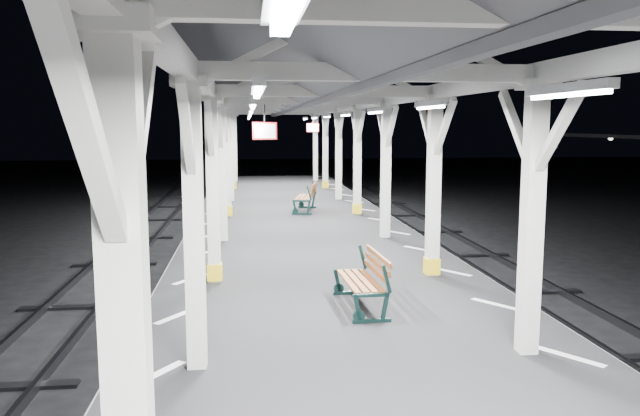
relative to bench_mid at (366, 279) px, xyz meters
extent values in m
plane|color=black|center=(-0.39, -0.11, -1.45)|extent=(120.00, 120.00, 0.00)
cube|color=black|center=(-0.39, -0.11, -0.95)|extent=(6.00, 50.00, 1.00)
cube|color=silver|center=(-2.84, -0.11, -0.45)|extent=(1.00, 48.00, 0.01)
cube|color=silver|center=(2.06, -0.11, -0.45)|extent=(1.00, 48.00, 0.01)
cube|color=#2D2D33|center=(-4.84, -0.11, -1.37)|extent=(0.08, 60.00, 0.16)
cube|color=black|center=(-5.39, -0.11, -1.42)|extent=(2.20, 0.22, 0.06)
cube|color=#2D2D33|center=(4.06, -0.11, -1.37)|extent=(0.08, 60.00, 0.16)
cube|color=beige|center=(-2.39, -6.11, 1.15)|extent=(0.22, 0.22, 3.20)
cube|color=beige|center=(-2.39, -6.11, 2.81)|extent=(0.40, 0.40, 0.12)
cube|color=beige|center=(-2.39, -5.56, 2.30)|extent=(0.10, 0.99, 0.99)
cube|color=beige|center=(-2.39, -6.66, 2.30)|extent=(0.10, 0.99, 0.99)
cube|color=beige|center=(-2.39, -2.11, 1.15)|extent=(0.22, 0.22, 3.20)
cube|color=beige|center=(-2.39, -2.11, 2.81)|extent=(0.40, 0.40, 0.12)
cube|color=beige|center=(-2.39, -1.56, 2.30)|extent=(0.10, 0.99, 0.99)
cube|color=beige|center=(-2.39, -2.66, 2.30)|extent=(0.10, 0.99, 0.99)
cube|color=beige|center=(-2.39, 1.89, 1.15)|extent=(0.22, 0.22, 3.20)
cube|color=beige|center=(-2.39, 1.89, 2.81)|extent=(0.40, 0.40, 0.12)
cube|color=yellow|center=(-2.39, 1.89, -0.27)|extent=(0.26, 0.26, 0.30)
cube|color=beige|center=(-2.39, 2.44, 2.30)|extent=(0.10, 0.99, 0.99)
cube|color=beige|center=(-2.39, 1.34, 2.30)|extent=(0.10, 0.99, 0.99)
cube|color=beige|center=(-2.39, 5.89, 1.15)|extent=(0.22, 0.22, 3.20)
cube|color=beige|center=(-2.39, 5.89, 2.81)|extent=(0.40, 0.40, 0.12)
cube|color=beige|center=(-2.39, 6.44, 2.30)|extent=(0.10, 0.99, 0.99)
cube|color=beige|center=(-2.39, 5.34, 2.30)|extent=(0.10, 0.99, 0.99)
cube|color=beige|center=(-2.39, 9.89, 1.15)|extent=(0.22, 0.22, 3.20)
cube|color=beige|center=(-2.39, 9.89, 2.81)|extent=(0.40, 0.40, 0.12)
cube|color=yellow|center=(-2.39, 9.89, -0.27)|extent=(0.26, 0.26, 0.30)
cube|color=beige|center=(-2.39, 10.44, 2.30)|extent=(0.10, 0.99, 0.99)
cube|color=beige|center=(-2.39, 9.34, 2.30)|extent=(0.10, 0.99, 0.99)
cube|color=beige|center=(-2.39, 13.89, 1.15)|extent=(0.22, 0.22, 3.20)
cube|color=beige|center=(-2.39, 13.89, 2.81)|extent=(0.40, 0.40, 0.12)
cube|color=beige|center=(-2.39, 14.44, 2.30)|extent=(0.10, 0.99, 0.99)
cube|color=beige|center=(-2.39, 13.34, 2.30)|extent=(0.10, 0.99, 0.99)
cube|color=beige|center=(-2.39, 17.89, 1.15)|extent=(0.22, 0.22, 3.20)
cube|color=beige|center=(-2.39, 17.89, 2.81)|extent=(0.40, 0.40, 0.12)
cube|color=yellow|center=(-2.39, 17.89, -0.27)|extent=(0.26, 0.26, 0.30)
cube|color=beige|center=(-2.39, 18.44, 2.30)|extent=(0.10, 0.99, 0.99)
cube|color=beige|center=(-2.39, 17.34, 2.30)|extent=(0.10, 0.99, 0.99)
cube|color=beige|center=(-2.39, 21.89, 1.15)|extent=(0.22, 0.22, 3.20)
cube|color=beige|center=(-2.39, 21.89, 2.81)|extent=(0.40, 0.40, 0.12)
cube|color=beige|center=(-2.39, 22.44, 2.30)|extent=(0.10, 0.99, 0.99)
cube|color=beige|center=(-2.39, 21.34, 2.30)|extent=(0.10, 0.99, 0.99)
cube|color=beige|center=(1.61, -2.11, 1.15)|extent=(0.22, 0.22, 3.20)
cube|color=beige|center=(1.61, -2.11, 2.81)|extent=(0.40, 0.40, 0.12)
cube|color=beige|center=(1.61, -1.56, 2.30)|extent=(0.10, 0.99, 0.99)
cube|color=beige|center=(1.61, -2.66, 2.30)|extent=(0.10, 0.99, 0.99)
cube|color=beige|center=(1.61, 1.89, 1.15)|extent=(0.22, 0.22, 3.20)
cube|color=beige|center=(1.61, 1.89, 2.81)|extent=(0.40, 0.40, 0.12)
cube|color=yellow|center=(1.61, 1.89, -0.27)|extent=(0.26, 0.26, 0.30)
cube|color=beige|center=(1.61, 2.44, 2.30)|extent=(0.10, 0.99, 0.99)
cube|color=beige|center=(1.61, 1.34, 2.30)|extent=(0.10, 0.99, 0.99)
cube|color=beige|center=(1.61, 5.89, 1.15)|extent=(0.22, 0.22, 3.20)
cube|color=beige|center=(1.61, 5.89, 2.81)|extent=(0.40, 0.40, 0.12)
cube|color=beige|center=(1.61, 6.44, 2.30)|extent=(0.10, 0.99, 0.99)
cube|color=beige|center=(1.61, 5.34, 2.30)|extent=(0.10, 0.99, 0.99)
cube|color=beige|center=(1.61, 9.89, 1.15)|extent=(0.22, 0.22, 3.20)
cube|color=beige|center=(1.61, 9.89, 2.81)|extent=(0.40, 0.40, 0.12)
cube|color=yellow|center=(1.61, 9.89, -0.27)|extent=(0.26, 0.26, 0.30)
cube|color=beige|center=(1.61, 10.44, 2.30)|extent=(0.10, 0.99, 0.99)
cube|color=beige|center=(1.61, 9.34, 2.30)|extent=(0.10, 0.99, 0.99)
cube|color=beige|center=(1.61, 13.89, 1.15)|extent=(0.22, 0.22, 3.20)
cube|color=beige|center=(1.61, 13.89, 2.81)|extent=(0.40, 0.40, 0.12)
cube|color=beige|center=(1.61, 14.44, 2.30)|extent=(0.10, 0.99, 0.99)
cube|color=beige|center=(1.61, 13.34, 2.30)|extent=(0.10, 0.99, 0.99)
cube|color=beige|center=(1.61, 17.89, 1.15)|extent=(0.22, 0.22, 3.20)
cube|color=beige|center=(1.61, 17.89, 2.81)|extent=(0.40, 0.40, 0.12)
cube|color=yellow|center=(1.61, 17.89, -0.27)|extent=(0.26, 0.26, 0.30)
cube|color=beige|center=(1.61, 18.44, 2.30)|extent=(0.10, 0.99, 0.99)
cube|color=beige|center=(1.61, 17.34, 2.30)|extent=(0.10, 0.99, 0.99)
cube|color=beige|center=(1.61, 21.89, 1.15)|extent=(0.22, 0.22, 3.20)
cube|color=beige|center=(1.61, 21.89, 2.81)|extent=(0.40, 0.40, 0.12)
cube|color=beige|center=(1.61, 22.44, 2.30)|extent=(0.10, 0.99, 0.99)
cube|color=beige|center=(1.61, 21.34, 2.30)|extent=(0.10, 0.99, 0.99)
cube|color=beige|center=(-2.39, -0.11, 2.93)|extent=(0.18, 48.00, 0.24)
cube|color=beige|center=(1.61, -0.11, 2.93)|extent=(0.18, 48.00, 0.24)
cube|color=beige|center=(-0.39, -6.11, 2.93)|extent=(4.20, 0.14, 0.20)
cube|color=beige|center=(-0.39, -2.11, 2.93)|extent=(4.20, 0.14, 0.20)
cube|color=beige|center=(-0.39, 1.89, 2.93)|extent=(4.20, 0.14, 0.20)
cube|color=beige|center=(-0.39, 5.89, 2.93)|extent=(4.20, 0.14, 0.20)
cube|color=beige|center=(-0.39, 9.89, 2.93)|extent=(4.20, 0.14, 0.20)
cube|color=beige|center=(-0.39, 13.89, 2.93)|extent=(4.20, 0.14, 0.20)
cube|color=beige|center=(-0.39, 17.89, 2.93)|extent=(4.20, 0.14, 0.20)
cube|color=beige|center=(-0.39, 21.89, 2.93)|extent=(4.20, 0.14, 0.20)
cube|color=beige|center=(-0.39, -0.11, 3.85)|extent=(0.16, 48.00, 0.20)
cube|color=#494B50|center=(-1.69, -0.11, 3.47)|extent=(2.80, 49.00, 1.45)
cube|color=#494B50|center=(0.91, -0.11, 3.47)|extent=(2.80, 49.00, 1.45)
cube|color=silver|center=(-1.69, -4.11, 2.65)|extent=(0.10, 1.35, 0.08)
cube|color=white|center=(-1.69, -4.11, 2.60)|extent=(0.05, 1.25, 0.05)
cube|color=silver|center=(-1.69, -0.11, 2.65)|extent=(0.10, 1.35, 0.08)
cube|color=white|center=(-1.69, -0.11, 2.60)|extent=(0.05, 1.25, 0.05)
cube|color=silver|center=(-1.69, 3.89, 2.65)|extent=(0.10, 1.35, 0.08)
cube|color=white|center=(-1.69, 3.89, 2.60)|extent=(0.05, 1.25, 0.05)
cube|color=silver|center=(-1.69, 7.89, 2.65)|extent=(0.10, 1.35, 0.08)
cube|color=white|center=(-1.69, 7.89, 2.60)|extent=(0.05, 1.25, 0.05)
cube|color=silver|center=(-1.69, 11.89, 2.65)|extent=(0.10, 1.35, 0.08)
cube|color=white|center=(-1.69, 11.89, 2.60)|extent=(0.05, 1.25, 0.05)
cube|color=silver|center=(-1.69, 15.89, 2.65)|extent=(0.10, 1.35, 0.08)
cube|color=white|center=(-1.69, 15.89, 2.60)|extent=(0.05, 1.25, 0.05)
cube|color=silver|center=(-1.69, 19.89, 2.65)|extent=(0.10, 1.35, 0.08)
cube|color=white|center=(-1.69, 19.89, 2.60)|extent=(0.05, 1.25, 0.05)
cube|color=silver|center=(0.91, -4.11, 2.65)|extent=(0.10, 1.35, 0.08)
cube|color=white|center=(0.91, -4.11, 2.60)|extent=(0.05, 1.25, 0.05)
cube|color=silver|center=(0.91, -0.11, 2.65)|extent=(0.10, 1.35, 0.08)
cube|color=white|center=(0.91, -0.11, 2.60)|extent=(0.05, 1.25, 0.05)
cube|color=silver|center=(0.91, 3.89, 2.65)|extent=(0.10, 1.35, 0.08)
cube|color=white|center=(0.91, 3.89, 2.60)|extent=(0.05, 1.25, 0.05)
cube|color=silver|center=(0.91, 7.89, 2.65)|extent=(0.10, 1.35, 0.08)
cube|color=white|center=(0.91, 7.89, 2.60)|extent=(0.05, 1.25, 0.05)
cube|color=silver|center=(0.91, 11.89, 2.65)|extent=(0.10, 1.35, 0.08)
cube|color=white|center=(0.91, 11.89, 2.60)|extent=(0.05, 1.25, 0.05)
cube|color=silver|center=(0.91, 15.89, 2.65)|extent=(0.10, 1.35, 0.08)
cube|color=white|center=(0.91, 15.89, 2.60)|extent=(0.05, 1.25, 0.05)
cube|color=silver|center=(0.91, 19.89, 2.65)|extent=(0.10, 1.35, 0.08)
cube|color=white|center=(0.91, 19.89, 2.60)|extent=(0.05, 1.25, 0.05)
cylinder|color=black|center=(-1.42, 3.66, 2.57)|extent=(0.02, 0.02, 0.36)
cube|color=red|center=(-1.42, 3.66, 2.21)|extent=(0.50, 0.03, 0.35)
cube|color=white|center=(-1.42, 3.66, 2.21)|extent=(0.44, 0.04, 0.29)
cylinder|color=black|center=(0.86, 16.00, 2.57)|extent=(0.02, 0.02, 0.36)
cube|color=red|center=(0.86, 16.00, 2.21)|extent=(0.50, 0.03, 0.35)
cube|color=white|center=(0.86, 16.00, 2.21)|extent=(0.44, 0.05, 0.29)
cube|color=black|center=(13.61, 21.89, 0.20)|extent=(0.20, 0.20, 3.30)
sphere|color=silver|center=(13.61, 15.89, 1.77)|extent=(0.20, 0.20, 0.20)
sphere|color=silver|center=(13.61, 21.89, 1.77)|extent=(0.20, 0.20, 0.20)
cube|color=black|center=(-0.06, -0.76, -0.42)|extent=(0.57, 0.08, 0.06)
cube|color=black|center=(-0.27, -0.77, -0.24)|extent=(0.15, 0.05, 0.44)
cube|color=black|center=(0.13, -0.75, -0.24)|extent=(0.13, 0.05, 0.44)
cube|color=black|center=(0.15, -0.75, 0.18)|extent=(0.15, 0.05, 0.41)
cube|color=black|center=(-0.12, 0.75, -0.42)|extent=(0.57, 0.08, 0.06)
cube|color=black|center=(-0.33, 0.74, -0.24)|extent=(0.15, 0.05, 0.44)
cube|color=black|center=(0.07, 0.76, -0.24)|extent=(0.13, 0.05, 0.44)
cube|color=black|center=(0.09, 0.76, 0.18)|extent=(0.15, 0.05, 0.41)
cube|color=brown|center=(-0.28, -0.01, -0.03)|extent=(0.15, 1.44, 0.03)
cube|color=brown|center=(-0.16, -0.01, -0.03)|extent=(0.15, 1.44, 0.03)
cube|color=brown|center=(-0.03, 0.00, -0.03)|extent=(0.15, 1.44, 0.03)
cube|color=brown|center=(0.09, 0.00, -0.03)|extent=(0.15, 1.44, 0.03)
cube|color=brown|center=(0.15, 0.01, 0.10)|extent=(0.11, 1.43, 0.09)
cube|color=brown|center=(0.17, 0.01, 0.23)|extent=(0.11, 1.43, 0.09)
cube|color=brown|center=(0.19, 0.01, 0.35)|extent=(0.11, 1.43, 0.09)
cube|color=black|center=(-0.11, 9.94, -0.42)|extent=(0.61, 0.18, 0.06)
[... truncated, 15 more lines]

